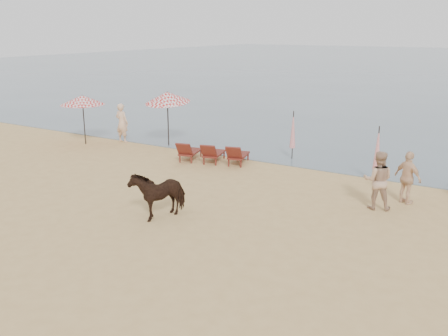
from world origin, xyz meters
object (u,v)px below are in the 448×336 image
at_px(umbrella_open_left_b, 167,97).
at_px(umbrella_closed_right, 378,148).
at_px(umbrella_open_left_a, 82,100).
at_px(cow, 159,193).
at_px(beachgoer_right_b, 408,178).
at_px(beachgoer_left, 122,123).
at_px(lounger_cluster_left, 213,153).
at_px(beachgoer_right_a, 378,180).
at_px(umbrella_closed_left, 293,130).

relative_size(umbrella_open_left_b, umbrella_closed_right, 1.28).
bearing_deg(umbrella_closed_right, umbrella_open_left_a, -175.78).
xyz_separation_m(cow, beachgoer_right_b, (6.28, 5.13, 0.14)).
bearing_deg(beachgoer_left, umbrella_open_left_a, 44.39).
bearing_deg(lounger_cluster_left, beachgoer_right_a, -29.65).
relative_size(lounger_cluster_left, cow, 1.82).
xyz_separation_m(lounger_cluster_left, beachgoer_left, (-6.08, 1.02, 0.55)).
height_order(beachgoer_left, beachgoer_right_a, beachgoer_left).
bearing_deg(umbrella_closed_left, beachgoer_right_a, -41.88).
distance_m(umbrella_open_left_a, umbrella_closed_right, 14.19).
bearing_deg(umbrella_closed_right, lounger_cluster_left, -173.63).
bearing_deg(umbrella_open_left_b, beachgoer_left, -169.68).
bearing_deg(umbrella_closed_right, beachgoer_right_a, -74.41).
distance_m(cow, beachgoer_right_a, 6.93).
distance_m(umbrella_open_left_b, umbrella_closed_left, 6.40).
relative_size(umbrella_open_left_b, cow, 1.58).
bearing_deg(lounger_cluster_left, beachgoer_left, 155.89).
height_order(umbrella_open_left_a, beachgoer_left, umbrella_open_left_a).
height_order(umbrella_closed_right, beachgoer_left, umbrella_closed_right).
xyz_separation_m(beachgoer_right_a, beachgoer_right_b, (0.71, 1.01, -0.07)).
height_order(lounger_cluster_left, umbrella_closed_right, umbrella_closed_right).
height_order(umbrella_open_left_a, umbrella_open_left_b, umbrella_open_left_b).
distance_m(umbrella_open_left_b, cow, 9.64).
distance_m(umbrella_closed_left, umbrella_closed_right, 4.36).
xyz_separation_m(lounger_cluster_left, beachgoer_right_b, (8.25, -1.02, 0.45)).
xyz_separation_m(cow, beachgoer_left, (-8.04, 7.17, 0.25)).
bearing_deg(umbrella_closed_right, beachgoer_right_b, -50.06).
distance_m(umbrella_closed_right, beachgoer_left, 12.85).
bearing_deg(umbrella_closed_right, beachgoer_left, 178.80).
xyz_separation_m(umbrella_open_left_a, beachgoer_left, (1.29, 1.31, -1.21)).
bearing_deg(umbrella_closed_left, cow, -94.91).
relative_size(lounger_cluster_left, beachgoer_right_a, 1.67).
bearing_deg(umbrella_closed_right, umbrella_open_left_b, 175.47).
relative_size(cow, beachgoer_right_a, 0.92).
xyz_separation_m(lounger_cluster_left, umbrella_closed_right, (6.76, 0.75, 0.89)).
bearing_deg(umbrella_open_left_a, umbrella_open_left_b, 22.09).
height_order(umbrella_closed_right, beachgoer_right_b, umbrella_closed_right).
distance_m(lounger_cluster_left, umbrella_closed_right, 6.86).
xyz_separation_m(lounger_cluster_left, beachgoer_right_a, (7.54, -2.03, 0.52)).
xyz_separation_m(umbrella_open_left_b, beachgoer_right_b, (11.82, -2.59, -1.51)).
bearing_deg(umbrella_open_left_b, beachgoer_right_a, -20.05).
relative_size(lounger_cluster_left, umbrella_closed_right, 1.47).
distance_m(umbrella_closed_right, beachgoer_right_b, 2.36).
bearing_deg(umbrella_open_left_b, cow, -56.44).
xyz_separation_m(cow, beachgoer_right_a, (5.58, 4.12, 0.21)).
relative_size(umbrella_closed_left, cow, 1.23).
relative_size(umbrella_open_left_a, umbrella_closed_right, 1.13).
height_order(umbrella_closed_right, beachgoer_right_a, umbrella_closed_right).
height_order(umbrella_open_left_b, cow, umbrella_open_left_b).
bearing_deg(cow, beachgoer_right_a, 51.59).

